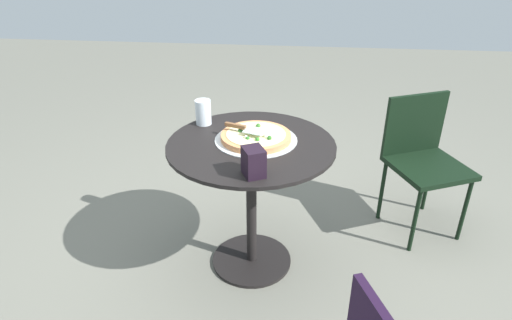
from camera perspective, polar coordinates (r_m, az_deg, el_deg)
ground_plane at (r=2.50m, az=-0.55°, el=-12.97°), size 10.00×10.00×0.00m
patio_table at (r=2.18m, az=-0.62°, el=-2.22°), size 0.81×0.81×0.73m
pizza_on_tray at (r=2.12m, az=-0.00°, el=3.02°), size 0.40×0.40×0.05m
pizza_server at (r=2.11m, az=-1.49°, el=4.16°), size 0.12×0.21×0.02m
drinking_cup at (r=2.30m, az=-6.87°, el=6.19°), size 0.08×0.08×0.13m
napkin_dispenser at (r=1.80m, az=-0.32°, el=-0.26°), size 0.12×0.11×0.12m
patio_chair_far at (r=2.71m, az=20.84°, el=0.72°), size 0.52×0.52×0.80m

